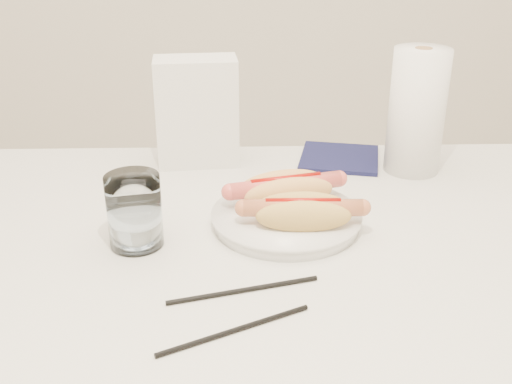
{
  "coord_description": "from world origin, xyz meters",
  "views": [
    {
      "loc": [
        -0.01,
        -0.87,
        1.23
      ],
      "look_at": [
        0.01,
        0.01,
        0.82
      ],
      "focal_mm": 43.35,
      "sensor_mm": 36.0,
      "label": 1
    }
  ],
  "objects_px": {
    "hotdog_left": "(286,190)",
    "water_glass": "(134,211)",
    "napkin_box": "(197,112)",
    "hotdog_right": "(303,212)",
    "table": "(250,267)",
    "paper_towel_roll": "(417,111)",
    "plate": "(286,220)"
  },
  "relations": [
    {
      "from": "table",
      "to": "paper_towel_roll",
      "type": "height_order",
      "value": "paper_towel_roll"
    },
    {
      "from": "hotdog_right",
      "to": "water_glass",
      "type": "height_order",
      "value": "water_glass"
    },
    {
      "from": "water_glass",
      "to": "napkin_box",
      "type": "height_order",
      "value": "napkin_box"
    },
    {
      "from": "hotdog_right",
      "to": "napkin_box",
      "type": "height_order",
      "value": "napkin_box"
    },
    {
      "from": "table",
      "to": "hotdog_right",
      "type": "distance_m",
      "value": 0.13
    },
    {
      "from": "plate",
      "to": "napkin_box",
      "type": "distance_m",
      "value": 0.34
    },
    {
      "from": "hotdog_left",
      "to": "water_glass",
      "type": "distance_m",
      "value": 0.26
    },
    {
      "from": "hotdog_right",
      "to": "napkin_box",
      "type": "bearing_deg",
      "value": 120.4
    },
    {
      "from": "hotdog_right",
      "to": "paper_towel_roll",
      "type": "relative_size",
      "value": 0.77
    },
    {
      "from": "table",
      "to": "napkin_box",
      "type": "relative_size",
      "value": 5.62
    },
    {
      "from": "hotdog_left",
      "to": "water_glass",
      "type": "xyz_separation_m",
      "value": [
        -0.24,
        -0.1,
        0.01
      ]
    },
    {
      "from": "table",
      "to": "water_glass",
      "type": "xyz_separation_m",
      "value": [
        -0.17,
        -0.02,
        0.12
      ]
    },
    {
      "from": "plate",
      "to": "napkin_box",
      "type": "bearing_deg",
      "value": 119.19
    },
    {
      "from": "napkin_box",
      "to": "paper_towel_roll",
      "type": "bearing_deg",
      "value": -12.1
    },
    {
      "from": "plate",
      "to": "paper_towel_roll",
      "type": "bearing_deg",
      "value": 40.87
    },
    {
      "from": "table",
      "to": "hotdog_right",
      "type": "bearing_deg",
      "value": -5.64
    },
    {
      "from": "water_glass",
      "to": "table",
      "type": "bearing_deg",
      "value": 7.97
    },
    {
      "from": "napkin_box",
      "to": "paper_towel_roll",
      "type": "height_order",
      "value": "paper_towel_roll"
    },
    {
      "from": "napkin_box",
      "to": "paper_towel_roll",
      "type": "xyz_separation_m",
      "value": [
        0.42,
        -0.05,
        0.01
      ]
    },
    {
      "from": "hotdog_right",
      "to": "water_glass",
      "type": "relative_size",
      "value": 1.62
    },
    {
      "from": "hotdog_right",
      "to": "water_glass",
      "type": "xyz_separation_m",
      "value": [
        -0.26,
        -0.02,
        0.01
      ]
    },
    {
      "from": "paper_towel_roll",
      "to": "napkin_box",
      "type": "bearing_deg",
      "value": 172.76
    },
    {
      "from": "hotdog_left",
      "to": "water_glass",
      "type": "relative_size",
      "value": 1.69
    },
    {
      "from": "water_glass",
      "to": "paper_towel_roll",
      "type": "distance_m",
      "value": 0.58
    },
    {
      "from": "plate",
      "to": "hotdog_right",
      "type": "distance_m",
      "value": 0.06
    },
    {
      "from": "table",
      "to": "napkin_box",
      "type": "bearing_deg",
      "value": 107.16
    },
    {
      "from": "hotdog_right",
      "to": "napkin_box",
      "type": "xyz_separation_m",
      "value": [
        -0.18,
        0.32,
        0.06
      ]
    },
    {
      "from": "table",
      "to": "plate",
      "type": "bearing_deg",
      "value": 27.47
    },
    {
      "from": "hotdog_right",
      "to": "water_glass",
      "type": "bearing_deg",
      "value": -175.19
    },
    {
      "from": "hotdog_left",
      "to": "paper_towel_roll",
      "type": "height_order",
      "value": "paper_towel_roll"
    },
    {
      "from": "water_glass",
      "to": "napkin_box",
      "type": "xyz_separation_m",
      "value": [
        0.08,
        0.34,
        0.05
      ]
    },
    {
      "from": "napkin_box",
      "to": "hotdog_right",
      "type": "bearing_deg",
      "value": -65.68
    }
  ]
}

